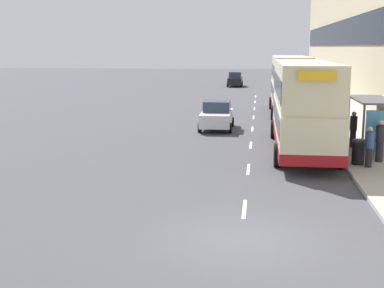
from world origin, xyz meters
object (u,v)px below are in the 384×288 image
(car_1, at_px, (281,88))
(pedestrian_1, at_px, (380,141))
(car_2, at_px, (217,115))
(pedestrian_3, at_px, (353,129))
(pedestrian_4, at_px, (369,146))
(car_0, at_px, (235,79))
(bus_shelter, at_px, (377,116))
(double_decker_bus_ahead, at_px, (290,84))
(litter_bin, at_px, (358,152))
(double_decker_bus_near, at_px, (303,105))

(car_1, relative_size, pedestrian_1, 2.41)
(car_2, bearing_deg, car_1, -101.52)
(pedestrian_3, height_order, pedestrian_4, pedestrian_3)
(pedestrian_1, bearing_deg, pedestrian_4, -120.07)
(car_0, height_order, car_2, car_0)
(car_1, distance_m, pedestrian_1, 32.61)
(car_1, bearing_deg, car_0, 112.16)
(bus_shelter, xyz_separation_m, pedestrian_4, (-0.89, -3.21, -0.88))
(pedestrian_1, relative_size, pedestrian_3, 1.02)
(car_2, bearing_deg, pedestrian_1, 130.12)
(double_decker_bus_ahead, relative_size, car_0, 2.45)
(bus_shelter, bearing_deg, car_2, 138.37)
(pedestrian_4, xyz_separation_m, litter_bin, (-0.33, 0.50, -0.33))
(bus_shelter, bearing_deg, pedestrian_4, -105.48)
(double_decker_bus_ahead, relative_size, car_2, 2.57)
(pedestrian_1, xyz_separation_m, pedestrian_3, (-0.55, 3.34, -0.02))
(bus_shelter, relative_size, pedestrian_1, 2.32)
(double_decker_bus_near, relative_size, pedestrian_3, 6.36)
(car_0, distance_m, pedestrian_4, 47.31)
(bus_shelter, xyz_separation_m, car_2, (-7.95, 7.07, -1.01))
(car_1, relative_size, pedestrian_4, 2.59)
(car_1, xyz_separation_m, car_2, (-4.75, -23.32, -0.01))
(double_decker_bus_ahead, distance_m, pedestrian_4, 18.33)
(bus_shelter, relative_size, car_1, 0.97)
(double_decker_bus_near, bearing_deg, litter_bin, -56.90)
(pedestrian_3, relative_size, pedestrian_4, 1.05)
(car_0, relative_size, pedestrian_3, 2.44)
(car_2, distance_m, pedestrian_3, 9.23)
(pedestrian_1, height_order, pedestrian_3, pedestrian_1)
(bus_shelter, height_order, pedestrian_4, bus_shelter)
(pedestrian_4, distance_m, litter_bin, 0.68)
(double_decker_bus_ahead, relative_size, pedestrian_4, 6.27)
(double_decker_bus_ahead, relative_size, car_1, 2.42)
(pedestrian_3, bearing_deg, litter_bin, -96.19)
(car_0, relative_size, pedestrian_1, 2.38)
(double_decker_bus_near, height_order, pedestrian_4, double_decker_bus_near)
(pedestrian_1, bearing_deg, double_decker_bus_ahead, 99.72)
(car_0, xyz_separation_m, litter_bin, (7.31, -46.19, -0.23))
(double_decker_bus_near, xyz_separation_m, pedestrian_3, (2.51, 0.79, -1.24))
(double_decker_bus_near, height_order, litter_bin, double_decker_bus_near)
(double_decker_bus_ahead, bearing_deg, litter_bin, -83.75)
(double_decker_bus_ahead, xyz_separation_m, pedestrian_1, (2.92, -17.02, -1.22))
(car_0, height_order, pedestrian_3, pedestrian_3)
(double_decker_bus_ahead, bearing_deg, car_0, 100.66)
(pedestrian_3, relative_size, litter_bin, 1.68)
(car_1, bearing_deg, pedestrian_3, -85.27)
(bus_shelter, distance_m, pedestrian_3, 1.70)
(pedestrian_4, bearing_deg, pedestrian_1, 59.93)
(car_0, height_order, litter_bin, car_0)
(car_1, bearing_deg, litter_bin, -86.58)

